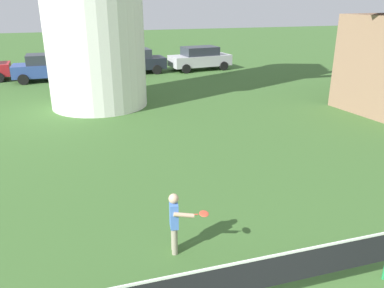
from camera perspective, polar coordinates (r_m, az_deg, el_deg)
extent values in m
cube|color=black|center=(6.12, 5.83, -19.41)|extent=(5.75, 0.01, 0.55)
cube|color=white|center=(5.93, 5.94, -17.23)|extent=(5.75, 0.02, 0.04)
cylinder|color=#9E937F|center=(7.69, -2.67, -13.54)|extent=(0.11, 0.11, 0.57)
cylinder|color=#9E937F|center=(7.57, -2.57, -14.13)|extent=(0.11, 0.11, 0.57)
cube|color=#4C7AD1|center=(7.34, -2.69, -10.39)|extent=(0.19, 0.30, 0.50)
sphere|color=#DBB28E|center=(7.17, -2.73, -8.05)|extent=(0.19, 0.19, 0.19)
cylinder|color=#DBB28E|center=(7.50, -2.82, -9.82)|extent=(0.08, 0.08, 0.38)
cylinder|color=#DBB28E|center=(7.18, -1.20, -10.43)|extent=(0.39, 0.14, 0.14)
cylinder|color=#D84C33|center=(7.20, 0.01, -10.35)|extent=(0.22, 0.06, 0.04)
ellipsoid|color=#D84C33|center=(7.23, 1.77, -10.22)|extent=(0.22, 0.27, 0.03)
cylinder|color=black|center=(27.10, -26.32, 9.43)|extent=(0.61, 0.22, 0.60)
cube|color=#334C99|center=(24.84, -20.55, 10.22)|extent=(3.85, 1.73, 0.70)
cube|color=#2D333D|center=(24.74, -20.74, 11.65)|extent=(2.16, 1.51, 0.56)
cylinder|color=black|center=(25.70, -17.46, 10.10)|extent=(0.60, 0.18, 0.60)
cylinder|color=black|center=(24.02, -17.38, 9.42)|extent=(0.60, 0.18, 0.60)
cylinder|color=black|center=(25.83, -23.31, 9.42)|extent=(0.60, 0.18, 0.60)
cylinder|color=black|center=(24.16, -23.62, 8.70)|extent=(0.60, 0.18, 0.60)
cube|color=#1E232D|center=(25.94, -8.90, 11.66)|extent=(4.38, 1.93, 0.70)
cube|color=#2D333D|center=(25.85, -8.98, 13.04)|extent=(2.48, 1.63, 0.56)
cylinder|color=black|center=(27.13, -6.16, 11.43)|extent=(0.61, 0.21, 0.60)
cylinder|color=black|center=(25.51, -5.19, 10.87)|extent=(0.61, 0.21, 0.60)
cylinder|color=black|center=(26.58, -12.37, 10.88)|extent=(0.61, 0.21, 0.60)
cylinder|color=black|center=(24.92, -11.78, 10.30)|extent=(0.61, 0.21, 0.60)
cube|color=silver|center=(26.98, 1.17, 12.24)|extent=(4.29, 2.20, 0.70)
cube|color=#2D333D|center=(26.90, 1.18, 13.57)|extent=(2.47, 1.77, 0.56)
cylinder|color=black|center=(28.40, 3.02, 11.92)|extent=(0.62, 0.25, 0.60)
cylinder|color=black|center=(26.92, 4.70, 11.40)|extent=(0.62, 0.25, 0.60)
cylinder|color=black|center=(27.25, -2.32, 11.56)|extent=(0.62, 0.25, 0.60)
cylinder|color=black|center=(25.70, -0.87, 11.03)|extent=(0.62, 0.25, 0.60)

